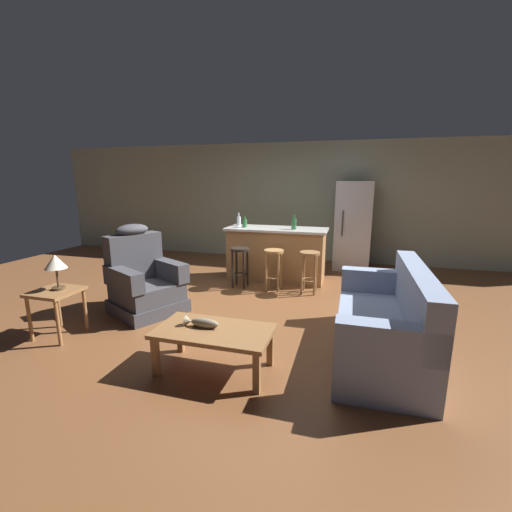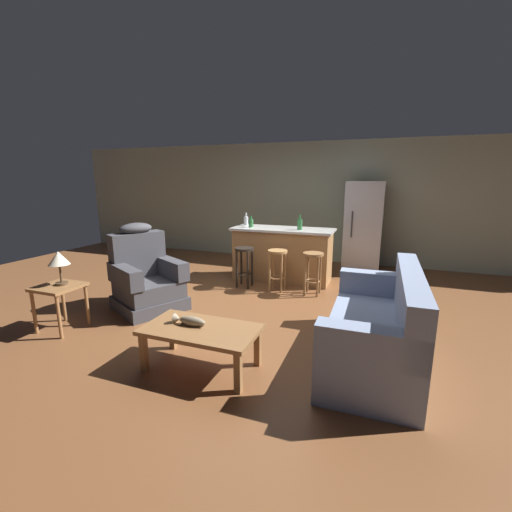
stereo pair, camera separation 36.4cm
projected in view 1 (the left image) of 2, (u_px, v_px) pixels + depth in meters
ground_plane at (255, 304)px, 5.06m from camera, size 12.00×12.00×0.00m
back_wall at (294, 202)px, 7.70m from camera, size 12.00×0.05×2.60m
coffee_table at (214, 335)px, 3.23m from camera, size 1.10×0.60×0.42m
fish_figurine at (201, 323)px, 3.26m from camera, size 0.34×0.10×0.10m
couch at (386, 324)px, 3.52m from camera, size 0.86×1.91×0.94m
recliner_near_lamp at (144, 281)px, 4.72m from camera, size 1.13×1.13×1.20m
end_table at (56, 298)px, 3.93m from camera, size 0.48×0.48×0.56m
table_lamp at (55, 263)px, 3.87m from camera, size 0.24×0.24×0.41m
kitchen_island at (276, 254)px, 6.22m from camera, size 1.80×0.70×0.95m
bar_stool_left at (240, 260)px, 5.76m from camera, size 0.32×0.32×0.68m
bar_stool_middle at (274, 262)px, 5.60m from camera, size 0.32×0.32×0.68m
bar_stool_right at (309, 265)px, 5.45m from camera, size 0.32×0.32×0.68m
refrigerator at (353, 226)px, 6.90m from camera, size 0.70×0.69×1.76m
bottle_tall_green at (294, 224)px, 5.94m from camera, size 0.09×0.09×0.26m
bottle_short_amber at (239, 221)px, 6.46m from camera, size 0.08×0.08×0.24m
bottle_wine_dark at (245, 223)px, 6.20m from camera, size 0.08×0.08×0.21m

